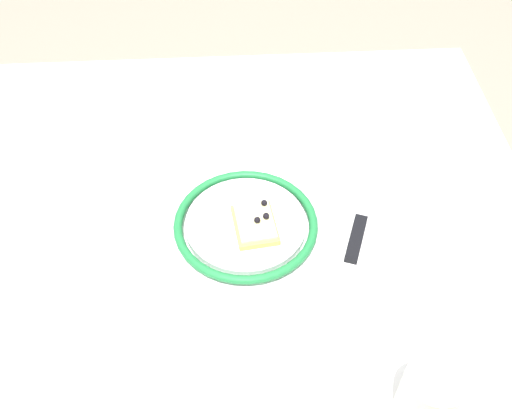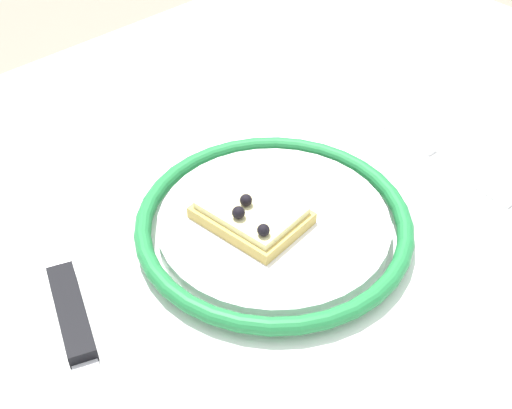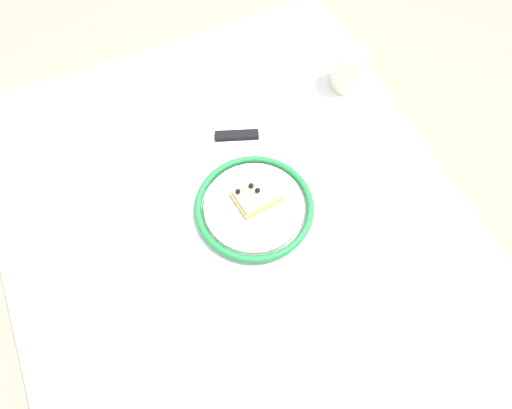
% 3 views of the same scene
% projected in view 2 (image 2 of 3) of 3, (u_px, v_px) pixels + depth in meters
% --- Properties ---
extents(dining_table, '(0.98, 0.85, 0.77)m').
position_uv_depth(dining_table, '(314.00, 328.00, 0.62)').
color(dining_table, white).
rests_on(dining_table, ground_plane).
extents(plate, '(0.23, 0.23, 0.02)m').
position_uv_depth(plate, '(274.00, 225.00, 0.57)').
color(plate, white).
rests_on(plate, dining_table).
extents(pizza_slice_near, '(0.07, 0.09, 0.03)m').
position_uv_depth(pizza_slice_near, '(251.00, 213.00, 0.56)').
color(pizza_slice_near, tan).
rests_on(pizza_slice_near, plate).
extents(knife, '(0.10, 0.23, 0.01)m').
position_uv_depth(knife, '(80.00, 347.00, 0.49)').
color(knife, silver).
rests_on(knife, dining_table).
extents(fork, '(0.03, 0.20, 0.00)m').
position_uv_depth(fork, '(428.00, 149.00, 0.66)').
color(fork, silver).
rests_on(fork, dining_table).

